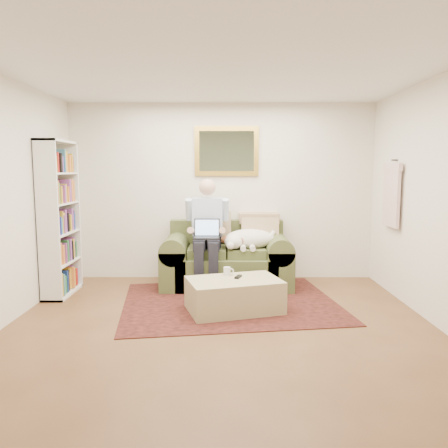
{
  "coord_description": "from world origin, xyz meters",
  "views": [
    {
      "loc": [
        0.05,
        -4.01,
        1.62
      ],
      "look_at": [
        0.04,
        1.43,
        0.95
      ],
      "focal_mm": 35.0,
      "sensor_mm": 36.0,
      "label": 1
    }
  ],
  "objects_px": {
    "laptop": "(207,233)",
    "coffee_mug": "(227,271)",
    "sleeping_dog": "(250,239)",
    "seated_man": "(207,235)",
    "bookshelf": "(59,219)",
    "ottoman": "(234,295)",
    "sofa": "(227,264)"
  },
  "relations": [
    {
      "from": "ottoman",
      "to": "coffee_mug",
      "type": "xyz_separation_m",
      "value": [
        -0.08,
        0.19,
        0.24
      ]
    },
    {
      "from": "sofa",
      "to": "ottoman",
      "type": "relative_size",
      "value": 1.73
    },
    {
      "from": "sofa",
      "to": "bookshelf",
      "type": "distance_m",
      "value": 2.32
    },
    {
      "from": "sofa",
      "to": "seated_man",
      "type": "distance_m",
      "value": 0.54
    },
    {
      "from": "seated_man",
      "to": "laptop",
      "type": "height_order",
      "value": "seated_man"
    },
    {
      "from": "laptop",
      "to": "sleeping_dog",
      "type": "xyz_separation_m",
      "value": [
        0.59,
        0.14,
        -0.1
      ]
    },
    {
      "from": "laptop",
      "to": "coffee_mug",
      "type": "height_order",
      "value": "laptop"
    },
    {
      "from": "laptop",
      "to": "coffee_mug",
      "type": "bearing_deg",
      "value": -69.2
    },
    {
      "from": "sofa",
      "to": "sleeping_dog",
      "type": "relative_size",
      "value": 2.43
    },
    {
      "from": "sofa",
      "to": "sleeping_dog",
      "type": "xyz_separation_m",
      "value": [
        0.32,
        -0.09,
        0.37
      ]
    },
    {
      "from": "sofa",
      "to": "ottoman",
      "type": "height_order",
      "value": "sofa"
    },
    {
      "from": "laptop",
      "to": "bookshelf",
      "type": "bearing_deg",
      "value": -174.55
    },
    {
      "from": "sleeping_dog",
      "to": "bookshelf",
      "type": "xyz_separation_m",
      "value": [
        -2.49,
        -0.32,
        0.32
      ]
    },
    {
      "from": "laptop",
      "to": "ottoman",
      "type": "relative_size",
      "value": 0.33
    },
    {
      "from": "seated_man",
      "to": "laptop",
      "type": "xyz_separation_m",
      "value": [
        0.0,
        -0.07,
        0.04
      ]
    },
    {
      "from": "seated_man",
      "to": "ottoman",
      "type": "relative_size",
      "value": 1.45
    },
    {
      "from": "seated_man",
      "to": "coffee_mug",
      "type": "distance_m",
      "value": 0.88
    },
    {
      "from": "sofa",
      "to": "seated_man",
      "type": "bearing_deg",
      "value": -148.55
    },
    {
      "from": "laptop",
      "to": "ottoman",
      "type": "xyz_separation_m",
      "value": [
        0.35,
        -0.9,
        -0.6
      ]
    },
    {
      "from": "seated_man",
      "to": "bookshelf",
      "type": "height_order",
      "value": "bookshelf"
    },
    {
      "from": "laptop",
      "to": "bookshelf",
      "type": "height_order",
      "value": "bookshelf"
    },
    {
      "from": "coffee_mug",
      "to": "sofa",
      "type": "bearing_deg",
      "value": 90.06
    },
    {
      "from": "ottoman",
      "to": "bookshelf",
      "type": "height_order",
      "value": "bookshelf"
    },
    {
      "from": "laptop",
      "to": "sleeping_dog",
      "type": "bearing_deg",
      "value": 13.64
    },
    {
      "from": "seated_man",
      "to": "bookshelf",
      "type": "distance_m",
      "value": 1.94
    },
    {
      "from": "seated_man",
      "to": "sleeping_dog",
      "type": "distance_m",
      "value": 0.6
    },
    {
      "from": "sleeping_dog",
      "to": "bookshelf",
      "type": "bearing_deg",
      "value": -172.58
    },
    {
      "from": "coffee_mug",
      "to": "bookshelf",
      "type": "relative_size",
      "value": 0.05
    },
    {
      "from": "sofa",
      "to": "seated_man",
      "type": "height_order",
      "value": "seated_man"
    },
    {
      "from": "ottoman",
      "to": "coffee_mug",
      "type": "bearing_deg",
      "value": 112.71
    },
    {
      "from": "sofa",
      "to": "coffee_mug",
      "type": "height_order",
      "value": "sofa"
    },
    {
      "from": "ottoman",
      "to": "coffee_mug",
      "type": "distance_m",
      "value": 0.32
    }
  ]
}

